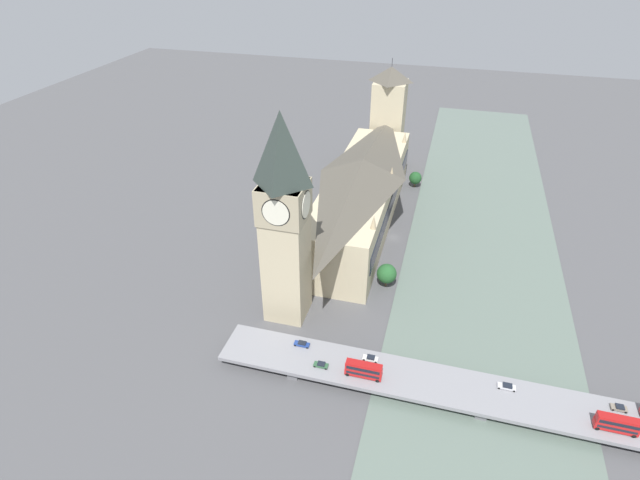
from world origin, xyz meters
name	(u,v)px	position (x,y,z in m)	size (l,w,h in m)	color
ground_plane	(394,238)	(0.00, 0.00, 0.00)	(600.00, 600.00, 0.00)	#4C4C4F
river_water	(481,250)	(-35.43, 0.00, 0.15)	(58.87, 360.00, 0.30)	slate
parliament_hall	(362,193)	(15.85, -8.00, 14.96)	(26.16, 107.47, 30.13)	#C1B28E
clock_tower	(284,219)	(27.52, 56.18, 36.38)	(14.13, 14.13, 69.71)	#C1B28E
victoria_tower	(388,118)	(15.91, -73.83, 25.79)	(16.19, 16.19, 55.58)	#C1B28E
road_bridge	(482,394)	(-35.43, 78.01, 3.22)	(149.74, 14.77, 4.03)	slate
double_decker_bus_lead	(364,369)	(-3.05, 80.97, 6.64)	(10.38, 2.63, 4.72)	red
double_decker_bus_mid	(617,423)	(-67.25, 81.46, 6.59)	(10.16, 2.54, 4.63)	red
car_northbound_lead	(371,358)	(-3.87, 74.41, 4.71)	(4.41, 1.92, 1.35)	silver
car_northbound_mid	(619,408)	(-69.65, 74.28, 4.70)	(3.96, 1.92, 1.31)	slate
car_northbound_tail	(321,365)	(9.31, 80.72, 4.71)	(4.18, 1.82, 1.37)	#2D5638
car_southbound_lead	(507,386)	(-41.64, 74.75, 4.71)	(4.80, 1.88, 1.37)	silver
car_southbound_mid	(302,344)	(17.05, 74.22, 4.73)	(4.65, 1.74, 1.39)	navy
tree_embankment_near	(387,274)	(-1.95, 33.26, 5.45)	(7.14, 7.14, 9.03)	brown
tree_embankment_mid	(415,178)	(-2.97, -49.86, 4.88)	(6.12, 6.12, 7.96)	brown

